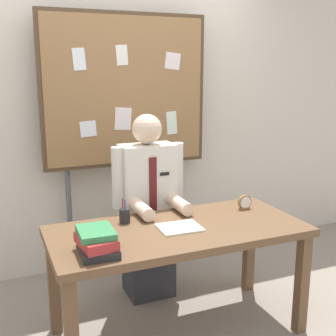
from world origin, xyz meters
TOP-DOWN VIEW (x-y plane):
  - ground_plane at (0.00, 0.00)m, footprint 12.00×12.00m
  - back_wall at (0.00, 1.24)m, footprint 6.40×0.08m
  - desk at (0.00, 0.00)m, footprint 1.61×0.74m
  - person at (0.00, 0.55)m, footprint 0.55×0.56m
  - bulletin_board at (0.00, 1.04)m, footprint 1.37×0.09m
  - book_stack at (-0.57, -0.18)m, footprint 0.22×0.30m
  - open_notebook at (-0.00, -0.02)m, footprint 0.27×0.22m
  - desk_clock at (0.59, 0.15)m, footprint 0.10×0.04m
  - pen_holder at (-0.29, 0.22)m, footprint 0.07×0.07m

SIDE VIEW (x-z plane):
  - ground_plane at x=0.00m, z-range 0.00..0.00m
  - desk at x=0.00m, z-range 0.27..1.01m
  - person at x=0.00m, z-range -0.05..1.35m
  - open_notebook at x=0.00m, z-range 0.73..0.74m
  - desk_clock at x=0.59m, z-range 0.73..0.83m
  - pen_holder at x=-0.29m, z-range 0.70..0.86m
  - book_stack at x=-0.57m, z-range 0.73..0.87m
  - back_wall at x=0.00m, z-range 0.00..2.70m
  - bulletin_board at x=0.00m, z-range 0.44..2.58m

